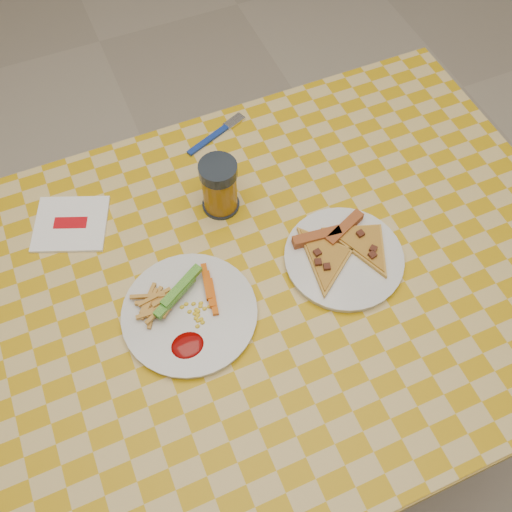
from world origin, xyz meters
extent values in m
plane|color=beige|center=(0.00, 0.00, 0.00)|extent=(8.00, 8.00, 0.00)
cylinder|color=white|center=(-0.54, 0.34, 0.35)|extent=(0.06, 0.06, 0.71)
cylinder|color=white|center=(0.54, 0.34, 0.35)|extent=(0.06, 0.06, 0.71)
cube|color=brown|center=(0.00, 0.00, 0.73)|extent=(1.20, 0.80, 0.04)
cylinder|color=silver|center=(-0.14, -0.01, 0.76)|extent=(0.26, 0.26, 0.01)
cylinder|color=silver|center=(0.17, -0.02, 0.76)|extent=(0.27, 0.27, 0.01)
cube|color=#196C11|center=(-0.14, 0.02, 0.79)|extent=(0.10, 0.08, 0.02)
cube|color=#D45509|center=(-0.09, 0.01, 0.78)|extent=(0.06, 0.08, 0.02)
ellipsoid|color=#780402|center=(-0.16, -0.07, 0.77)|extent=(0.06, 0.05, 0.01)
cube|color=#AC5326|center=(0.14, 0.03, 0.78)|extent=(0.10, 0.03, 0.02)
cube|color=#AC5326|center=(0.20, 0.03, 0.78)|extent=(0.09, 0.06, 0.02)
cylinder|color=black|center=(0.01, 0.19, 0.76)|extent=(0.08, 0.08, 0.01)
cylinder|color=#8D5B0F|center=(0.01, 0.19, 0.81)|extent=(0.07, 0.07, 0.10)
cylinder|color=black|center=(0.01, 0.19, 0.87)|extent=(0.07, 0.07, 0.02)
cube|color=white|center=(-0.28, 0.27, 0.76)|extent=(0.18, 0.17, 0.01)
cube|color=red|center=(-0.28, 0.27, 0.76)|extent=(0.07, 0.05, 0.00)
cube|color=navy|center=(0.04, 0.36, 0.76)|extent=(0.11, 0.05, 0.01)
cube|color=white|center=(0.12, 0.39, 0.76)|extent=(0.06, 0.04, 0.00)
camera|label=1|loc=(-0.20, -0.46, 1.69)|focal=40.00mm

